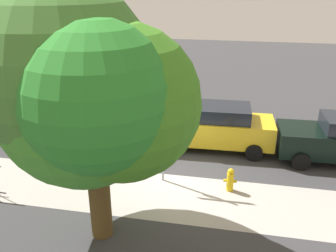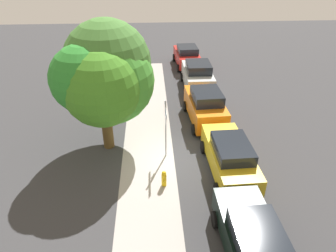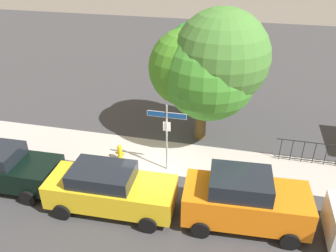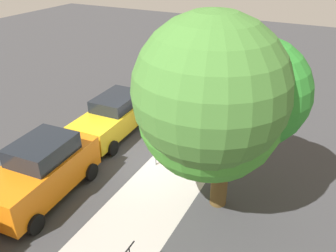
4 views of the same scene
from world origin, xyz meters
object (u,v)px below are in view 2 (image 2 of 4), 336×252
(shade_tree, at_px, (104,76))
(car_red, at_px, (187,56))
(car_orange, at_px, (205,106))
(fire_hydrant, at_px, (164,178))
(car_black, at_px, (254,244))
(car_silver, at_px, (198,76))
(utility_shed, at_px, (115,63))
(car_yellow, at_px, (230,156))
(street_sign, at_px, (166,119))

(shade_tree, bearing_deg, car_red, -24.43)
(car_orange, xyz_separation_m, fire_hydrant, (-5.57, 2.71, -0.65))
(car_black, distance_m, car_orange, 9.61)
(car_orange, distance_m, car_silver, 4.80)
(utility_shed, bearing_deg, car_orange, -140.19)
(car_black, height_order, car_orange, car_orange)
(car_silver, distance_m, car_red, 4.81)
(car_orange, bearing_deg, car_black, 176.91)
(car_black, relative_size, utility_shed, 1.57)
(car_yellow, height_order, car_orange, car_orange)
(car_black, distance_m, car_yellow, 4.81)
(car_silver, bearing_deg, car_black, 179.07)
(car_silver, xyz_separation_m, utility_shed, (2.29, 6.14, 0.29))
(car_orange, xyz_separation_m, car_silver, (4.80, -0.23, -0.01))
(car_silver, bearing_deg, car_red, 2.54)
(street_sign, xyz_separation_m, car_red, (12.95, -2.51, -1.22))
(shade_tree, distance_m, car_yellow, 6.96)
(street_sign, xyz_separation_m, car_black, (-6.26, -2.56, -1.24))
(car_yellow, relative_size, car_orange, 1.08)
(shade_tree, relative_size, car_silver, 1.49)
(car_red, height_order, fire_hydrant, car_red)
(street_sign, bearing_deg, car_yellow, -116.98)
(shade_tree, height_order, utility_shed, shade_tree)
(street_sign, relative_size, shade_tree, 0.48)
(car_black, height_order, fire_hydrant, car_black)
(car_yellow, distance_m, car_silver, 9.61)
(fire_hydrant, bearing_deg, car_silver, -15.82)
(shade_tree, xyz_separation_m, car_black, (-7.44, -5.40, -3.01))
(car_orange, height_order, car_silver, car_orange)
(fire_hydrant, bearing_deg, car_yellow, -75.98)
(car_black, xyz_separation_m, fire_hydrant, (4.04, 2.76, -0.51))
(car_red, bearing_deg, car_black, 177.04)
(car_black, relative_size, car_red, 1.16)
(shade_tree, relative_size, fire_hydrant, 8.28)
(shade_tree, height_order, car_black, shade_tree)
(car_silver, bearing_deg, car_yellow, -179.47)
(utility_shed, distance_m, fire_hydrant, 13.10)
(shade_tree, xyz_separation_m, car_red, (11.77, -5.35, -2.99))
(street_sign, bearing_deg, shade_tree, 67.46)
(car_yellow, bearing_deg, utility_shed, 25.94)
(car_silver, relative_size, fire_hydrant, 5.55)
(street_sign, relative_size, utility_shed, 1.03)
(shade_tree, bearing_deg, car_yellow, -114.81)
(street_sign, height_order, car_black, street_sign)
(car_black, xyz_separation_m, car_silver, (14.41, -0.18, 0.13))
(car_black, relative_size, car_yellow, 1.00)
(car_yellow, distance_m, car_red, 14.41)
(car_yellow, height_order, car_red, car_red)
(fire_hydrant, bearing_deg, car_orange, -25.95)
(car_silver, bearing_deg, utility_shed, 69.28)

